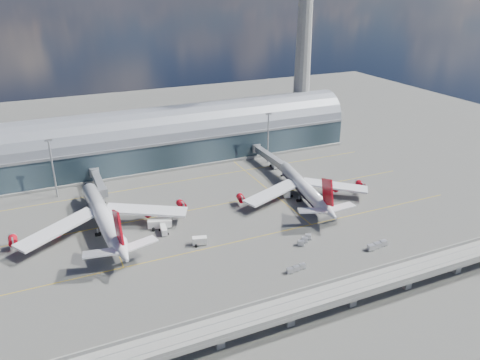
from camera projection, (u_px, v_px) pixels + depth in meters
name	position (u px, v px, depth m)	size (l,w,h in m)	color
ground	(215.00, 231.00, 170.85)	(500.00, 500.00, 0.00)	#474744
taxi_lines	(195.00, 207.00, 189.41)	(200.00, 80.12, 0.01)	gold
terminal	(157.00, 141.00, 231.89)	(200.00, 30.00, 28.00)	#212F37
control_tower	(304.00, 47.00, 252.22)	(19.00, 19.00, 103.00)	gray
guideway	(290.00, 308.00, 122.58)	(220.00, 8.50, 7.20)	gray
floodlight_mast_left	(53.00, 167.00, 192.91)	(3.00, 0.70, 25.70)	gray
floodlight_mast_right	(268.00, 137.00, 230.46)	(3.00, 0.70, 25.70)	gray
airliner_left	(104.00, 218.00, 168.27)	(63.74, 66.96, 20.40)	white
airliner_right	(304.00, 188.00, 194.51)	(56.63, 59.25, 18.84)	white
jet_bridge_left	(98.00, 181.00, 201.02)	(4.40, 28.00, 7.25)	gray
jet_bridge_right	(268.00, 156.00, 229.82)	(4.40, 32.00, 7.25)	gray
service_truck_0	(164.00, 230.00, 169.38)	(2.76, 6.26, 2.51)	silver
service_truck_1	(200.00, 241.00, 161.80)	(5.40, 3.55, 2.88)	silver
service_truck_2	(160.00, 224.00, 172.79)	(9.19, 4.75, 3.20)	silver
service_truck_3	(286.00, 192.00, 198.56)	(4.52, 7.12, 3.21)	silver
service_truck_4	(275.00, 164.00, 228.85)	(3.48, 5.99, 3.29)	silver
service_truck_5	(99.00, 190.00, 201.82)	(5.47, 4.09, 2.48)	silver
cargo_train_0	(296.00, 268.00, 147.34)	(7.28, 2.38, 1.60)	gray
cargo_train_1	(377.00, 245.00, 159.95)	(8.64, 2.69, 1.90)	gray
cargo_train_2	(305.00, 240.00, 163.45)	(7.46, 5.35, 1.73)	gray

